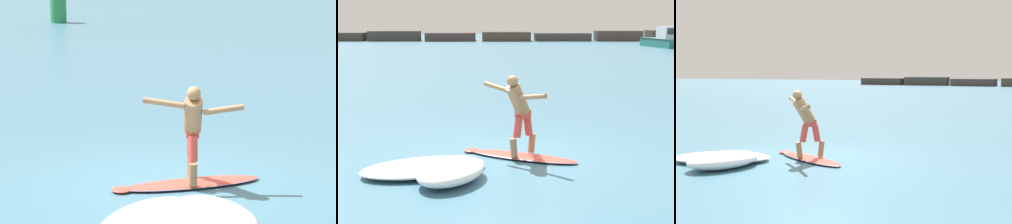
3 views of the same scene
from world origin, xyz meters
TOP-DOWN VIEW (x-y plane):
  - ground_plane at (0.00, 0.00)m, footprint 200.00×200.00m
  - surfboard at (0.18, -0.29)m, footprint 2.40×1.58m
  - surfer at (0.13, -0.40)m, footprint 1.20×1.13m
  - channel_marker_buoy at (15.54, 23.48)m, footprint 0.80×0.80m
  - wave_foam_at_tail at (-1.59, -1.32)m, footprint 2.61×2.16m
  - wave_foam_at_nose at (-1.05, -1.90)m, footprint 1.49×1.90m

SIDE VIEW (x-z plane):
  - ground_plane at x=0.00m, z-range 0.00..0.00m
  - surfboard at x=0.18m, z-range -0.07..0.14m
  - wave_foam_at_tail at x=-1.59m, z-range 0.00..0.19m
  - wave_foam_at_nose at x=-1.05m, z-range 0.00..0.37m
  - channel_marker_buoy at x=15.54m, z-range -0.15..1.80m
  - surfer at x=0.13m, z-range 0.22..1.81m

